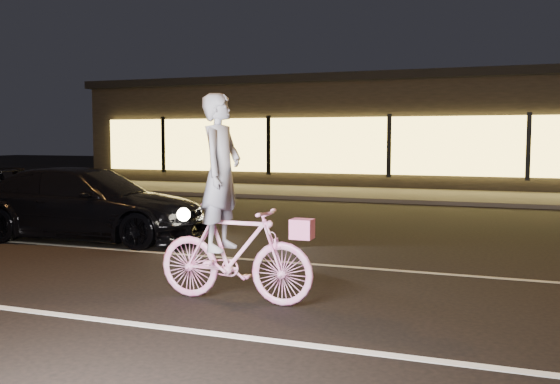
% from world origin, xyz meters
% --- Properties ---
extents(ground, '(90.00, 90.00, 0.00)m').
position_xyz_m(ground, '(0.00, 0.00, 0.00)').
color(ground, black).
rests_on(ground, ground).
extents(lane_stripe_near, '(60.00, 0.12, 0.01)m').
position_xyz_m(lane_stripe_near, '(0.00, -1.50, 0.00)').
color(lane_stripe_near, silver).
rests_on(lane_stripe_near, ground).
extents(lane_stripe_far, '(60.00, 0.10, 0.01)m').
position_xyz_m(lane_stripe_far, '(0.00, 2.00, 0.00)').
color(lane_stripe_far, gray).
rests_on(lane_stripe_far, ground).
extents(sidewalk, '(30.00, 4.00, 0.12)m').
position_xyz_m(sidewalk, '(0.00, 13.00, 0.06)').
color(sidewalk, '#383533').
rests_on(sidewalk, ground).
extents(storefront, '(25.40, 8.42, 4.20)m').
position_xyz_m(storefront, '(0.00, 18.97, 2.15)').
color(storefront, black).
rests_on(storefront, ground).
extents(cyclist, '(1.91, 0.66, 2.41)m').
position_xyz_m(cyclist, '(1.03, -0.35, 0.86)').
color(cyclist, '#FF39AF').
rests_on(cyclist, ground).
extents(sedan, '(4.75, 2.26, 1.34)m').
position_xyz_m(sedan, '(-3.34, 2.75, 0.67)').
color(sedan, black).
rests_on(sedan, ground).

